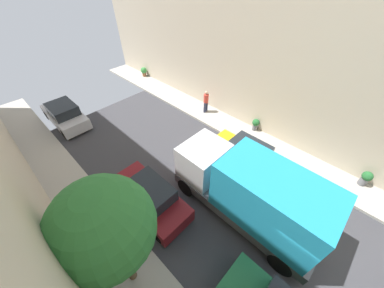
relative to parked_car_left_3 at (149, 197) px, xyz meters
The scene contains 12 objects.
ground 6.91m from the parked_car_left_3, 66.85° to the right, with size 32.00×32.00×0.00m, color #38383D.
sidewalk_right 9.98m from the parked_car_left_3, 39.36° to the right, with size 2.00×44.00×0.15m, color #A8A399.
parked_car_left_3 is the anchor object (origin of this frame).
parked_car_left_4 9.64m from the parked_car_left_3, 90.00° to the left, with size 1.78×4.20×1.57m.
parked_car_right_3 5.66m from the parked_car_left_3, 17.56° to the right, with size 1.78×4.20×1.57m.
delivery_truck 4.54m from the parked_car_left_3, 52.30° to the right, with size 2.26×6.60×3.38m.
pedestrian 8.51m from the parked_car_left_3, 23.24° to the left, with size 0.40×0.36×1.72m.
street_tree_0 4.48m from the parked_car_left_3, 140.45° to the right, with size 2.68×2.68×5.22m.
potted_plant_0 8.50m from the parked_car_left_3, ahead, with size 0.48×0.48×0.83m.
potted_plant_2 3.38m from the parked_car_left_3, 155.48° to the right, with size 0.51×0.51×0.81m.
potted_plant_3 10.89m from the parked_car_left_3, 39.84° to the right, with size 0.49×0.49×0.89m.
potted_plant_4 14.49m from the parked_car_left_3, 54.70° to the left, with size 0.57×0.57×0.86m.
Camera 1 is at (-5.27, 1.10, 9.06)m, focal length 19.50 mm.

